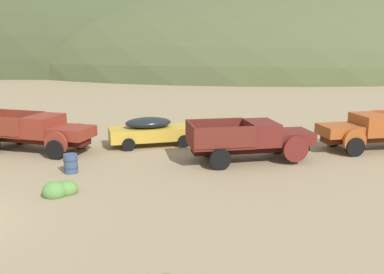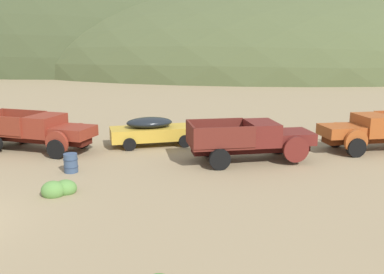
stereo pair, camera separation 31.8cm
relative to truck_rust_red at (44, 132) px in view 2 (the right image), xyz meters
name	(u,v)px [view 2 (the right image)]	position (x,y,z in m)	size (l,w,h in m)	color
hill_far_left	(107,67)	(-11.22, 71.84, -1.02)	(102.66, 61.00, 46.97)	#424C2D
hill_center	(262,67)	(22.40, 71.76, -1.02)	(107.23, 80.84, 34.98)	#4C5633
truck_rust_red	(44,132)	(0.00, 0.00, 0.00)	(6.50, 3.91, 1.91)	#42140D
car_faded_yellow	(157,131)	(5.77, 1.28, -0.20)	(5.28, 2.85, 1.57)	gold
truck_oxblood	(258,140)	(10.79, -1.80, 0.01)	(6.13, 3.26, 1.91)	black
truck_oxide_orange	(374,131)	(17.13, 0.20, 0.00)	(6.78, 3.27, 1.91)	#51220D
oil_drum_spare	(71,163)	(2.42, -3.70, -0.60)	(0.63, 0.63, 0.83)	#384C6B
bush_between_trucks	(59,189)	(2.74, -6.45, -0.83)	(1.23, 1.09, 0.72)	#5B8E42
bush_back_edge	(256,133)	(11.46, 3.48, -0.79)	(1.16, 1.09, 0.97)	#3D702D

